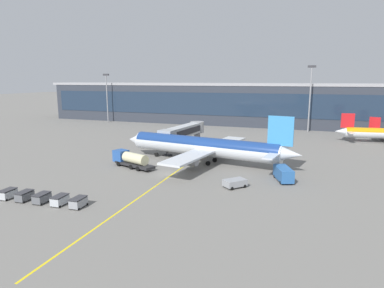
{
  "coord_description": "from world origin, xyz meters",
  "views": [
    {
      "loc": [
        26.33,
        -58.58,
        18.32
      ],
      "look_at": [
        1.89,
        9.1,
        4.5
      ],
      "focal_mm": 31.51,
      "sensor_mm": 36.0,
      "label": 1
    }
  ],
  "objects_px": {
    "main_airliner": "(204,146)",
    "baggage_cart_4": "(78,202)",
    "pushback_tug": "(234,183)",
    "baggage_cart_0": "(8,194)",
    "baggage_cart_1": "(25,196)",
    "fuel_tanker": "(131,159)",
    "baggage_cart_3": "(60,200)",
    "baggage_cart_2": "(42,198)",
    "lavatory_truck": "(284,174)"
  },
  "relations": [
    {
      "from": "fuel_tanker",
      "to": "baggage_cart_3",
      "type": "height_order",
      "value": "fuel_tanker"
    },
    {
      "from": "baggage_cart_0",
      "to": "baggage_cart_4",
      "type": "xyz_separation_m",
      "value": [
        12.78,
        0.68,
        0.0
      ]
    },
    {
      "from": "lavatory_truck",
      "to": "baggage_cart_2",
      "type": "distance_m",
      "value": 40.94
    },
    {
      "from": "main_airliner",
      "to": "baggage_cart_3",
      "type": "distance_m",
      "value": 34.16
    },
    {
      "from": "pushback_tug",
      "to": "baggage_cart_3",
      "type": "xyz_separation_m",
      "value": [
        -22.47,
        -16.95,
        -0.07
      ]
    },
    {
      "from": "main_airliner",
      "to": "fuel_tanker",
      "type": "distance_m",
      "value": 16.24
    },
    {
      "from": "main_airliner",
      "to": "baggage_cart_0",
      "type": "relative_size",
      "value": 15.45
    },
    {
      "from": "pushback_tug",
      "to": "baggage_cart_3",
      "type": "distance_m",
      "value": 28.15
    },
    {
      "from": "lavatory_truck",
      "to": "baggage_cart_4",
      "type": "bearing_deg",
      "value": -138.89
    },
    {
      "from": "main_airliner",
      "to": "baggage_cart_4",
      "type": "height_order",
      "value": "main_airliner"
    },
    {
      "from": "baggage_cart_0",
      "to": "baggage_cart_1",
      "type": "bearing_deg",
      "value": 3.04
    },
    {
      "from": "baggage_cart_2",
      "to": "baggage_cart_4",
      "type": "bearing_deg",
      "value": 3.04
    },
    {
      "from": "lavatory_truck",
      "to": "baggage_cart_2",
      "type": "height_order",
      "value": "lavatory_truck"
    },
    {
      "from": "main_airliner",
      "to": "baggage_cart_1",
      "type": "height_order",
      "value": "main_airliner"
    },
    {
      "from": "fuel_tanker",
      "to": "baggage_cart_1",
      "type": "relative_size",
      "value": 4.03
    },
    {
      "from": "fuel_tanker",
      "to": "baggage_cart_1",
      "type": "bearing_deg",
      "value": -102.37
    },
    {
      "from": "lavatory_truck",
      "to": "baggage_cart_3",
      "type": "xyz_separation_m",
      "value": [
        -30.1,
        -23.65,
        -0.64
      ]
    },
    {
      "from": "baggage_cart_0",
      "to": "baggage_cart_2",
      "type": "xyz_separation_m",
      "value": [
        6.39,
        0.34,
        0.0
      ]
    },
    {
      "from": "main_airliner",
      "to": "baggage_cart_4",
      "type": "xyz_separation_m",
      "value": [
        -9.03,
        -31.59,
        -2.95
      ]
    },
    {
      "from": "lavatory_truck",
      "to": "baggage_cart_1",
      "type": "xyz_separation_m",
      "value": [
        -36.49,
        -23.99,
        -0.64
      ]
    },
    {
      "from": "baggage_cart_1",
      "to": "baggage_cart_3",
      "type": "bearing_deg",
      "value": 3.04
    },
    {
      "from": "main_airliner",
      "to": "baggage_cart_3",
      "type": "bearing_deg",
      "value": -111.06
    },
    {
      "from": "baggage_cart_0",
      "to": "baggage_cart_4",
      "type": "distance_m",
      "value": 12.8
    },
    {
      "from": "baggage_cart_0",
      "to": "baggage_cart_1",
      "type": "height_order",
      "value": "same"
    },
    {
      "from": "lavatory_truck",
      "to": "baggage_cart_3",
      "type": "bearing_deg",
      "value": -141.84
    },
    {
      "from": "baggage_cart_1",
      "to": "baggage_cart_2",
      "type": "distance_m",
      "value": 3.2
    },
    {
      "from": "fuel_tanker",
      "to": "baggage_cart_0",
      "type": "distance_m",
      "value": 24.92
    },
    {
      "from": "baggage_cart_1",
      "to": "main_airliner",
      "type": "bearing_deg",
      "value": 59.88
    },
    {
      "from": "lavatory_truck",
      "to": "baggage_cart_1",
      "type": "distance_m",
      "value": 43.67
    },
    {
      "from": "pushback_tug",
      "to": "baggage_cart_0",
      "type": "xyz_separation_m",
      "value": [
        -32.06,
        -17.46,
        -0.07
      ]
    },
    {
      "from": "fuel_tanker",
      "to": "pushback_tug",
      "type": "height_order",
      "value": "fuel_tanker"
    },
    {
      "from": "main_airliner",
      "to": "pushback_tug",
      "type": "height_order",
      "value": "main_airliner"
    },
    {
      "from": "main_airliner",
      "to": "lavatory_truck",
      "type": "xyz_separation_m",
      "value": [
        17.87,
        -8.11,
        -2.31
      ]
    },
    {
      "from": "baggage_cart_3",
      "to": "baggage_cart_4",
      "type": "distance_m",
      "value": 3.2
    },
    {
      "from": "baggage_cart_2",
      "to": "main_airliner",
      "type": "bearing_deg",
      "value": 64.21
    },
    {
      "from": "lavatory_truck",
      "to": "baggage_cart_0",
      "type": "distance_m",
      "value": 46.46
    },
    {
      "from": "pushback_tug",
      "to": "fuel_tanker",
      "type": "bearing_deg",
      "value": 165.8
    },
    {
      "from": "baggage_cart_3",
      "to": "lavatory_truck",
      "type": "bearing_deg",
      "value": 38.16
    },
    {
      "from": "main_airliner",
      "to": "baggage_cart_3",
      "type": "relative_size",
      "value": 15.45
    },
    {
      "from": "fuel_tanker",
      "to": "lavatory_truck",
      "type": "relative_size",
      "value": 1.76
    },
    {
      "from": "baggage_cart_1",
      "to": "lavatory_truck",
      "type": "bearing_deg",
      "value": 33.32
    },
    {
      "from": "pushback_tug",
      "to": "baggage_cart_4",
      "type": "distance_m",
      "value": 25.56
    },
    {
      "from": "baggage_cart_0",
      "to": "baggage_cart_3",
      "type": "bearing_deg",
      "value": 3.04
    },
    {
      "from": "main_airliner",
      "to": "lavatory_truck",
      "type": "distance_m",
      "value": 19.76
    },
    {
      "from": "pushback_tug",
      "to": "baggage_cart_4",
      "type": "bearing_deg",
      "value": -138.96
    },
    {
      "from": "fuel_tanker",
      "to": "lavatory_truck",
      "type": "xyz_separation_m",
      "value": [
        31.38,
        0.69,
        -0.32
      ]
    },
    {
      "from": "baggage_cart_2",
      "to": "baggage_cart_3",
      "type": "bearing_deg",
      "value": 3.04
    },
    {
      "from": "baggage_cart_2",
      "to": "fuel_tanker",
      "type": "bearing_deg",
      "value": 85.27
    },
    {
      "from": "pushback_tug",
      "to": "baggage_cart_0",
      "type": "distance_m",
      "value": 36.5
    },
    {
      "from": "main_airliner",
      "to": "fuel_tanker",
      "type": "xyz_separation_m",
      "value": [
        -13.51,
        -8.8,
        -1.98
      ]
    }
  ]
}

